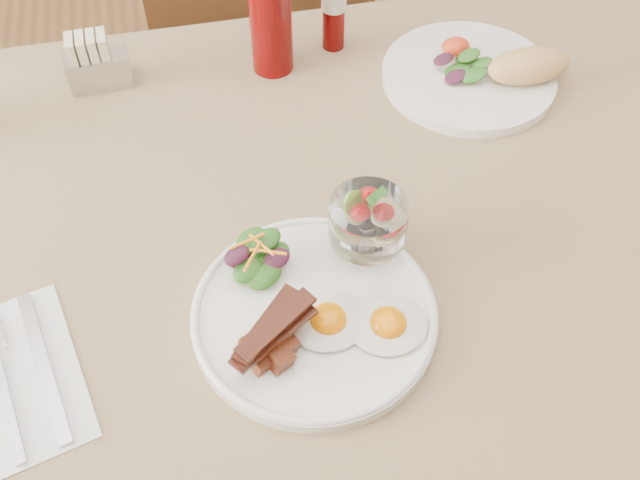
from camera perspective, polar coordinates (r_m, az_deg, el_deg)
table at (r=1.00m, az=0.76°, el=-0.60°), size 1.33×0.88×0.75m
chair_far at (r=1.57m, az=-4.91°, el=14.99°), size 0.42×0.42×0.93m
main_plate at (r=0.81m, az=-0.47°, el=-6.01°), size 0.28×0.28×0.02m
fried_eggs at (r=0.79m, az=3.07°, el=-6.59°), size 0.18×0.12×0.02m
bacon_potato_pile at (r=0.76m, az=-3.79°, el=-7.84°), size 0.10×0.09×0.05m
side_salad at (r=0.83m, az=-4.95°, el=-1.50°), size 0.08×0.08×0.04m
fruit_cup at (r=0.82m, az=3.86°, el=1.53°), size 0.09×0.09×0.09m
second_plate at (r=1.13m, az=12.89°, el=12.96°), size 0.27×0.26×0.07m
ketchup_bottle at (r=1.09m, az=-3.98°, el=17.32°), size 0.07×0.07×0.19m
hot_sauce_bottle at (r=1.15m, az=1.11°, el=17.94°), size 0.04×0.04×0.14m
sugar_caddy at (r=1.14m, az=-17.48°, el=13.29°), size 0.09×0.05×0.08m
napkin_cutlery at (r=0.85m, az=-22.58°, el=-9.97°), size 0.16×0.23×0.01m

